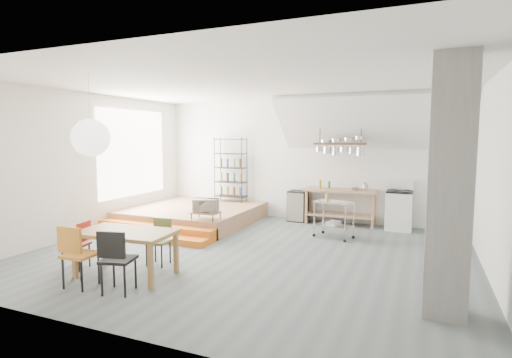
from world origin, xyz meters
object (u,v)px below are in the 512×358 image
at_px(dining_table, 126,236).
at_px(mini_fridge, 298,206).
at_px(stove, 399,210).
at_px(rolling_cart, 334,214).

distance_m(dining_table, mini_fridge, 5.28).
height_order(stove, mini_fridge, stove).
xyz_separation_m(dining_table, rolling_cart, (2.55, 3.69, -0.13)).
bearing_deg(dining_table, stove, 48.81).
relative_size(stove, dining_table, 0.74).
bearing_deg(stove, mini_fridge, 179.00).
bearing_deg(stove, rolling_cart, -132.75).
height_order(rolling_cart, mini_fridge, rolling_cart).
bearing_deg(mini_fridge, rolling_cart, -48.62).
relative_size(dining_table, mini_fridge, 1.99).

